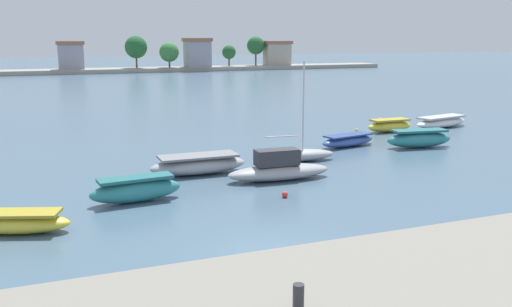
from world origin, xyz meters
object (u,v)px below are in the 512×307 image
Objects in this scene: moored_boat_4 at (279,169)px; moored_boat_8 at (390,126)px; moored_boat_6 at (348,141)px; moored_boat_1 at (18,223)px; moored_boat_3 at (198,165)px; mooring_buoy_1 at (357,130)px; mooring_buoy_0 at (380,120)px; moored_boat_7 at (419,139)px; moored_boat_5 at (299,155)px; mooring_buoy_2 at (285,194)px; mooring_bollard at (298,296)px; moored_boat_9 at (441,122)px; moored_boat_2 at (136,190)px.

moored_boat_8 is (14.10, 10.41, -0.08)m from moored_boat_4.
moored_boat_8 reaches higher than moored_boat_6.
moored_boat_1 is 22.87m from moored_boat_6.
moored_boat_3 is 21.39× the size of mooring_buoy_1.
moored_boat_7 is at bearing -111.47° from mooring_buoy_0.
mooring_buoy_1 is at bearing 47.43° from moored_boat_5.
moored_boat_5 reaches higher than mooring_buoy_2.
mooring_bollard reaches higher than moored_boat_6.
moored_boat_5 reaches higher than moored_boat_7.
moored_boat_9 is at bearing 8.38° from moored_boat_6.
moored_boat_2 is at bearing -167.95° from moored_boat_4.
moored_boat_1 is 0.79× the size of moored_boat_3.
moored_boat_1 is at bearing -177.26° from mooring_buoy_2.
moored_boat_5 is (10.48, 4.82, -0.16)m from moored_boat_2.
moored_boat_7 is 11.65m from mooring_buoy_0.
mooring_buoy_0 is at bearing 76.89° from moored_boat_7.
moored_boat_7 reaches higher than moored_boat_9.
moored_boat_5 is 7.79m from mooring_buoy_2.
mooring_buoy_1 is (11.74, 11.38, -0.43)m from moored_boat_4.
mooring_bollard reaches higher than mooring_buoy_2.
moored_boat_7 is at bearing -85.76° from mooring_buoy_1.
moored_boat_5 reaches higher than moored_boat_9.
moored_boat_6 is at bearing -146.95° from moored_boat_8.
moored_boat_5 is at bearing -162.10° from moored_boat_6.
mooring_bollard is 15.38m from moored_boat_2.
moored_boat_3 reaches higher than moored_boat_8.
mooring_buoy_1 is at bearing 102.60° from moored_boat_7.
moored_boat_4 is 10.36m from moored_boat_6.
mooring_bollard is 0.09× the size of moored_boat_4.
moored_boat_5 is 5.91m from moored_boat_6.
moored_boat_8 is at bearing -22.42° from mooring_buoy_1.
moored_boat_7 reaches higher than moored_boat_6.
mooring_buoy_0 is at bearing 46.23° from mooring_buoy_2.
moored_boat_4 is (12.44, 3.64, 0.16)m from moored_boat_1.
moored_boat_6 is at bearing 57.00° from mooring_bollard.
mooring_bollard is at bearing -92.62° from moored_boat_2.
mooring_buoy_2 is (2.47, -5.87, -0.36)m from moored_boat_3.
mooring_buoy_2 is (-13.32, -7.52, -0.44)m from moored_boat_7.
moored_boat_4 reaches higher than moored_boat_6.
moored_boat_4 is at bearing 67.26° from mooring_bollard.
mooring_buoy_2 is (-20.37, -13.78, -0.30)m from moored_boat_9.
moored_boat_7 reaches higher than moored_boat_3.
moored_boat_9 reaches higher than moored_boat_6.
moored_boat_8 is at bearing 171.51° from moored_boat_9.
moored_boat_2 is 12.42× the size of mooring_buoy_0.
moored_boat_6 is 15.80× the size of mooring_buoy_2.
moored_boat_2 is 29.39m from moored_boat_9.
moored_boat_3 is at bearing 144.67° from moored_boat_4.
mooring_buoy_2 is at bearing -131.47° from mooring_buoy_1.
moored_boat_9 is (22.84, 7.90, -0.06)m from moored_boat_3.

